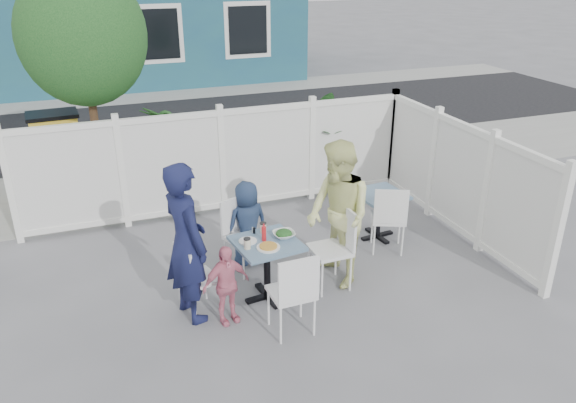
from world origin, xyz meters
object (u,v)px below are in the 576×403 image
object	(u,v)px
utility_cabinet	(59,156)
spare_table	(379,203)
man	(186,243)
chair_left	(193,274)
boy	(247,224)
chair_right	(337,242)
woman	(338,215)
toddler	(226,285)
chair_back	(241,229)
main_table	(267,255)
chair_near	(294,289)

from	to	relation	value
utility_cabinet	spare_table	distance (m)	5.21
man	chair_left	bearing A→B (deg)	-85.02
boy	spare_table	bearing A→B (deg)	171.17
chair_right	chair_left	bearing A→B (deg)	88.40
chair_left	man	world-z (taller)	man
woman	toddler	xyz separation A→B (m)	(-1.45, -0.35, -0.42)
man	boy	world-z (taller)	man
chair_left	utility_cabinet	bearing A→B (deg)	-178.09
man	toddler	bearing A→B (deg)	-144.13
chair_right	chair_back	bearing A→B (deg)	49.09
main_table	boy	distance (m)	0.85
woman	toddler	distance (m)	1.55
man	toddler	distance (m)	0.61
chair_right	toddler	world-z (taller)	chair_right
utility_cabinet	main_table	xyz separation A→B (m)	(2.18, -4.09, -0.09)
utility_cabinet	chair_left	world-z (taller)	utility_cabinet
utility_cabinet	chair_right	world-z (taller)	utility_cabinet
boy	toddler	size ratio (longest dim) A/B	1.22
utility_cabinet	woman	distance (m)	5.08
chair_back	chair_near	size ratio (longest dim) A/B	0.97
chair_back	toddler	world-z (taller)	chair_back
chair_left	toddler	distance (m)	0.41
chair_near	boy	bearing A→B (deg)	88.79
chair_left	chair_right	bearing A→B (deg)	73.42
main_table	chair_left	distance (m)	0.85
chair_left	toddler	world-z (taller)	toddler
spare_table	man	bearing A→B (deg)	-161.94
chair_left	chair_near	distance (m)	1.16
chair_left	toddler	xyz separation A→B (m)	(0.29, -0.28, -0.03)
main_table	chair_right	size ratio (longest dim) A/B	0.77
chair_near	man	distance (m)	1.23
main_table	boy	world-z (taller)	boy
utility_cabinet	woman	xyz separation A→B (m)	(3.09, -4.03, 0.22)
chair_near	toddler	bearing A→B (deg)	139.65
chair_near	boy	size ratio (longest dim) A/B	0.86
chair_left	boy	size ratio (longest dim) A/B	0.76
spare_table	chair_left	world-z (taller)	chair_left
woman	chair_near	bearing A→B (deg)	-50.92
toddler	chair_back	bearing A→B (deg)	53.66
main_table	spare_table	distance (m)	2.13
main_table	chair_left	world-z (taller)	chair_left
main_table	chair_back	world-z (taller)	chair_back
main_table	utility_cabinet	bearing A→B (deg)	118.07
chair_right	chair_near	world-z (taller)	chair_right
man	toddler	size ratio (longest dim) A/B	1.96
spare_table	woman	xyz separation A→B (m)	(-1.03, -0.83, 0.36)
chair_back	chair_left	bearing A→B (deg)	21.35
utility_cabinet	woman	bearing A→B (deg)	-56.18
chair_left	chair_near	xyz separation A→B (m)	(0.89, -0.75, 0.07)
spare_table	man	xyz separation A→B (m)	(-2.82, -0.92, 0.37)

